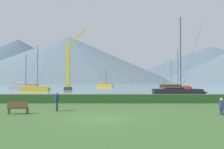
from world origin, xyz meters
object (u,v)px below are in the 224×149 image
(person_standing_walker, at_px, (57,99))
(sailboat_slip_8, at_px, (170,86))
(sailboat_slip_6, at_px, (178,92))
(sailboat_slip_9, at_px, (36,88))
(sailboat_slip_4, at_px, (24,87))
(dock_crane, at_px, (69,70))
(sailboat_slip_1, at_px, (105,86))
(person_seated_viewer, at_px, (222,106))
(park_bench_near_path, at_px, (18,107))
(sailboat_slip_3, at_px, (177,87))

(person_standing_walker, bearing_deg, sailboat_slip_8, 67.08)
(sailboat_slip_6, relative_size, person_standing_walker, 7.83)
(sailboat_slip_9, bearing_deg, sailboat_slip_4, 118.70)
(sailboat_slip_4, distance_m, sailboat_slip_8, 49.81)
(sailboat_slip_6, relative_size, sailboat_slip_9, 1.10)
(dock_crane, bearing_deg, person_standing_walker, -80.65)
(sailboat_slip_6, bearing_deg, dock_crane, 131.09)
(sailboat_slip_8, bearing_deg, sailboat_slip_9, -137.74)
(sailboat_slip_1, distance_m, sailboat_slip_9, 38.85)
(sailboat_slip_1, distance_m, person_seated_viewer, 78.00)
(sailboat_slip_6, distance_m, park_bench_near_path, 26.82)
(sailboat_slip_3, height_order, person_standing_walker, sailboat_slip_3)
(sailboat_slip_9, bearing_deg, sailboat_slip_8, 25.27)
(sailboat_slip_6, bearing_deg, park_bench_near_path, -130.56)
(sailboat_slip_3, height_order, park_bench_near_path, sailboat_slip_3)
(sailboat_slip_3, relative_size, person_seated_viewer, 9.08)
(sailboat_slip_3, xyz_separation_m, sailboat_slip_6, (-7.26, -27.22, 0.04))
(sailboat_slip_8, height_order, person_seated_viewer, sailboat_slip_8)
(sailboat_slip_4, height_order, sailboat_slip_9, sailboat_slip_9)
(sailboat_slip_6, xyz_separation_m, person_standing_walker, (-15.21, -18.37, 0.22))
(sailboat_slip_3, height_order, person_seated_viewer, sailboat_slip_3)
(sailboat_slip_3, height_order, sailboat_slip_4, sailboat_slip_3)
(sailboat_slip_8, xyz_separation_m, sailboat_slip_9, (-40.57, -25.69, -0.02))
(sailboat_slip_8, bearing_deg, sailboat_slip_6, -92.57)
(person_standing_walker, xyz_separation_m, dock_crane, (-7.43, 45.13, 4.60))
(sailboat_slip_1, height_order, sailboat_slip_3, sailboat_slip_3)
(sailboat_slip_1, xyz_separation_m, sailboat_slip_8, (23.91, -9.41, 0.09))
(sailboat_slip_6, bearing_deg, sailboat_slip_9, 145.18)
(dock_crane, bearing_deg, sailboat_slip_9, -145.37)
(sailboat_slip_4, xyz_separation_m, sailboat_slip_8, (46.81, 17.03, -0.04))
(sailboat_slip_8, bearing_deg, dock_crane, -138.27)
(sailboat_slip_4, distance_m, person_standing_walker, 53.03)
(sailboat_slip_1, relative_size, sailboat_slip_6, 0.60)
(sailboat_slip_4, xyz_separation_m, person_seated_viewer, (33.80, -50.80, -0.03))
(sailboat_slip_4, xyz_separation_m, sailboat_slip_6, (36.34, -30.27, 0.04))
(sailboat_slip_1, distance_m, person_standing_walker, 75.10)
(sailboat_slip_3, bearing_deg, sailboat_slip_9, -165.41)
(sailboat_slip_9, bearing_deg, person_standing_walker, -76.65)
(sailboat_slip_1, bearing_deg, sailboat_slip_6, -70.30)
(sailboat_slip_4, bearing_deg, person_seated_viewer, -55.85)
(sailboat_slip_8, relative_size, dock_crane, 0.60)
(sailboat_slip_8, xyz_separation_m, park_bench_near_path, (-28.21, -67.41, -0.15))
(park_bench_near_path, height_order, person_standing_walker, person_standing_walker)
(dock_crane, bearing_deg, sailboat_slip_6, -49.76)
(sailboat_slip_9, bearing_deg, sailboat_slip_1, 57.54)
(dock_crane, bearing_deg, sailboat_slip_1, 72.93)
(sailboat_slip_1, height_order, sailboat_slip_6, sailboat_slip_6)
(sailboat_slip_8, distance_m, person_seated_viewer, 69.07)
(sailboat_slip_3, bearing_deg, sailboat_slip_8, 86.97)
(person_standing_walker, bearing_deg, sailboat_slip_3, 62.20)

